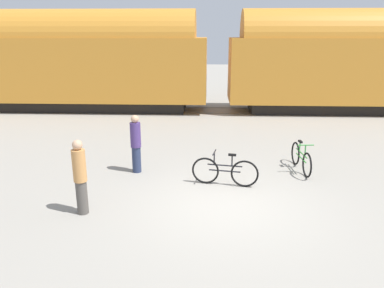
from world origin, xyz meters
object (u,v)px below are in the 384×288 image
object	(u,v)px
freight_train	(218,59)
person_in_tan	(80,177)
person_in_purple	(136,143)
bicycle_black	(225,171)
bicycle_green	(301,158)

from	to	relation	value
freight_train	person_in_tan	size ratio (longest dim) A/B	34.16
person_in_tan	person_in_purple	size ratio (longest dim) A/B	1.01
bicycle_black	person_in_tan	world-z (taller)	person_in_tan
bicycle_green	bicycle_black	world-z (taller)	bicycle_black
bicycle_black	person_in_tan	xyz separation A→B (m)	(-3.22, -1.74, 0.49)
bicycle_green	person_in_tan	bearing A→B (deg)	-151.70
bicycle_green	person_in_purple	bearing A→B (deg)	-176.01
bicycle_black	person_in_tan	bearing A→B (deg)	-151.58
bicycle_green	bicycle_black	bearing A→B (deg)	-151.87
bicycle_green	freight_train	bearing A→B (deg)	104.69
freight_train	person_in_purple	size ratio (longest dim) A/B	34.64
bicycle_green	bicycle_black	distance (m)	2.56
person_in_tan	person_in_purple	distance (m)	2.72
person_in_purple	person_in_tan	bearing A→B (deg)	-136.14
freight_train	person_in_purple	world-z (taller)	freight_train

